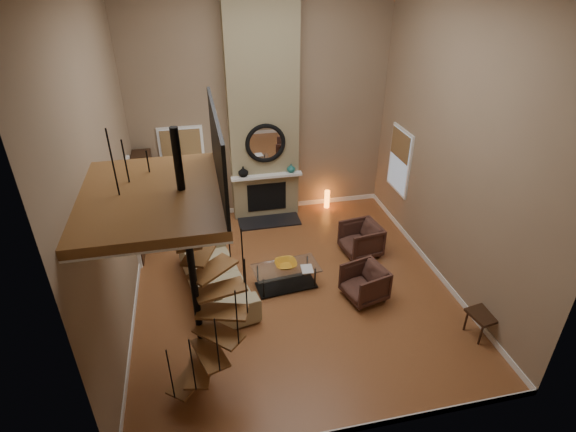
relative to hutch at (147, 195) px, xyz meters
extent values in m
cube|color=#A56335|center=(2.79, -2.76, -0.95)|extent=(6.00, 6.50, 0.01)
cube|color=#8B745A|center=(2.79, 0.49, 1.80)|extent=(6.00, 0.02, 5.50)
cube|color=#8B745A|center=(2.79, -6.01, 1.80)|extent=(6.00, 0.02, 5.50)
cube|color=#8B745A|center=(-0.21, -2.76, 1.80)|extent=(0.02, 6.50, 5.50)
cube|color=#8B745A|center=(5.79, -2.76, 1.80)|extent=(0.02, 6.50, 5.50)
cube|color=white|center=(2.79, 0.48, -0.89)|extent=(6.00, 0.02, 0.12)
cube|color=white|center=(2.79, -6.00, -0.89)|extent=(6.00, 0.02, 0.12)
cube|color=white|center=(-0.20, -2.76, -0.89)|extent=(0.02, 6.50, 0.12)
cube|color=white|center=(5.78, -2.76, -0.89)|extent=(0.02, 6.50, 0.12)
cube|color=#8B7E5A|center=(2.79, 0.30, 1.80)|extent=(1.60, 0.38, 5.50)
cube|color=black|center=(2.79, -0.19, -0.93)|extent=(1.50, 0.60, 0.04)
cube|color=black|center=(2.79, 0.10, -0.40)|extent=(0.95, 0.02, 0.72)
cube|color=white|center=(2.79, 0.02, 0.20)|extent=(1.70, 0.18, 0.06)
torus|color=black|center=(2.79, 0.08, 1.00)|extent=(0.94, 0.10, 0.94)
cylinder|color=white|center=(2.79, 0.09, 1.00)|extent=(0.80, 0.01, 0.80)
imported|color=black|center=(2.24, 0.06, 0.35)|extent=(0.24, 0.24, 0.25)
imported|color=#1A5E59|center=(3.39, 0.06, 0.33)|extent=(0.20, 0.20, 0.21)
cube|color=white|center=(0.89, 0.47, 0.65)|extent=(1.02, 0.04, 1.52)
cube|color=#8C9EB2|center=(0.89, 0.44, 0.65)|extent=(0.90, 0.01, 1.40)
cube|color=olive|center=(0.89, 0.43, 0.86)|extent=(0.90, 0.01, 0.98)
cube|color=white|center=(5.77, -0.76, 0.65)|extent=(0.04, 1.02, 1.52)
cube|color=#8C9EB2|center=(5.74, -0.76, 0.65)|extent=(0.01, 0.90, 1.40)
cube|color=olive|center=(5.73, -0.76, 1.03)|extent=(0.01, 0.90, 0.63)
cube|color=white|center=(-0.18, -0.96, 0.10)|extent=(0.06, 1.05, 2.16)
cube|color=#331D11|center=(-0.15, -0.96, 0.07)|extent=(0.05, 0.90, 2.05)
cube|color=#8C9EB2|center=(-0.12, -0.96, 0.50)|extent=(0.01, 0.60, 0.90)
cube|color=brown|center=(0.64, -4.56, 2.23)|extent=(1.70, 2.20, 0.12)
cube|color=white|center=(0.64, -4.56, 2.16)|extent=(1.70, 2.20, 0.03)
cube|color=black|center=(1.46, -4.56, 2.76)|extent=(0.04, 2.20, 0.94)
cylinder|color=black|center=(0.99, -4.56, 1.06)|extent=(0.10, 0.10, 4.02)
cube|color=brown|center=(0.76, -4.85, -0.69)|extent=(0.71, 0.78, 0.04)
cylinder|color=black|center=(0.54, -5.13, -0.22)|extent=(0.02, 0.02, 0.94)
cube|color=brown|center=(0.92, -4.92, -0.43)|extent=(0.46, 0.77, 0.04)
cylinder|color=black|center=(0.86, -5.27, 0.04)|extent=(0.02, 0.02, 0.94)
cube|color=brown|center=(1.10, -4.90, -0.17)|extent=(0.55, 0.79, 0.04)
cylinder|color=black|center=(1.21, -5.25, 0.30)|extent=(0.02, 0.02, 0.94)
cube|color=brown|center=(1.24, -4.81, 0.09)|extent=(0.75, 0.74, 0.04)
cylinder|color=black|center=(1.50, -5.06, 0.56)|extent=(0.02, 0.02, 0.94)
cube|color=brown|center=(1.33, -4.66, 0.35)|extent=(0.79, 0.53, 0.04)
cylinder|color=black|center=(1.68, -4.76, 0.82)|extent=(0.02, 0.02, 0.94)
cube|color=brown|center=(1.34, -4.49, 0.61)|extent=(0.77, 0.48, 0.04)
cylinder|color=black|center=(1.69, -4.41, 1.08)|extent=(0.02, 0.02, 0.94)
cube|color=brown|center=(1.26, -4.33, 0.87)|extent=(0.77, 0.72, 0.04)
cylinder|color=black|center=(1.54, -4.10, 1.34)|extent=(0.02, 0.02, 0.94)
cube|color=brown|center=(1.12, -4.23, 1.13)|extent=(0.58, 0.79, 0.04)
cylinder|color=black|center=(1.26, -3.89, 1.60)|extent=(0.02, 0.02, 0.94)
cube|color=brown|center=(0.95, -4.20, 1.39)|extent=(0.41, 0.75, 0.04)
cylinder|color=black|center=(0.91, -3.85, 1.86)|extent=(0.02, 0.02, 0.94)
cube|color=brown|center=(0.78, -4.26, 1.65)|extent=(0.68, 0.79, 0.04)
cylinder|color=black|center=(0.58, -3.96, 2.12)|extent=(0.02, 0.02, 0.94)
cube|color=brown|center=(0.67, -4.39, 1.91)|extent=(0.80, 0.64, 0.04)
cylinder|color=black|center=(0.35, -4.22, 2.38)|extent=(0.02, 0.02, 0.94)
cube|color=brown|center=(0.63, -4.56, 2.17)|extent=(0.72, 0.34, 0.04)
cylinder|color=black|center=(0.27, -4.56, 2.64)|extent=(0.02, 0.02, 0.94)
cube|color=#331D11|center=(0.00, 0.00, 0.00)|extent=(0.41, 0.86, 1.93)
imported|color=tan|center=(1.31, -2.51, -0.55)|extent=(1.43, 2.63, 0.73)
imported|color=#462820|center=(4.57, -1.91, -0.60)|extent=(0.88, 0.86, 0.71)
imported|color=#462820|center=(4.11, -3.34, -0.60)|extent=(0.89, 0.87, 0.67)
cube|color=silver|center=(2.68, -2.70, -0.51)|extent=(1.33, 0.76, 0.02)
cube|color=black|center=(2.68, -2.70, -0.92)|extent=(1.21, 0.65, 0.02)
cylinder|color=black|center=(2.18, -2.98, -0.73)|extent=(0.03, 0.03, 0.47)
cylinder|color=black|center=(3.22, -2.87, -0.73)|extent=(0.03, 0.03, 0.47)
cylinder|color=black|center=(2.14, -2.54, -0.73)|extent=(0.03, 0.03, 0.47)
cylinder|color=black|center=(3.17, -2.43, -0.73)|extent=(0.03, 0.03, 0.47)
imported|color=gold|center=(2.68, -2.65, -0.45)|extent=(0.43, 0.43, 0.11)
imported|color=gray|center=(3.03, -2.85, -0.49)|extent=(0.25, 0.31, 0.03)
cylinder|color=black|center=(1.35, -0.65, -0.93)|extent=(0.38, 0.38, 0.03)
cylinder|color=black|center=(1.35, -0.65, -0.15)|extent=(0.04, 0.04, 1.63)
cylinder|color=#F2E5C6|center=(1.35, -0.65, 0.60)|extent=(0.42, 0.42, 0.34)
cylinder|color=orange|center=(4.38, 0.23, -0.70)|extent=(0.13, 0.13, 0.47)
cube|color=#331D11|center=(5.68, -4.70, -0.51)|extent=(0.54, 0.54, 0.05)
cube|color=#331D11|center=(5.88, -4.66, -0.25)|extent=(0.12, 0.45, 0.55)
cylinder|color=#331D11|center=(5.53, -4.90, -0.74)|extent=(0.04, 0.04, 0.45)
cylinder|color=#331D11|center=(5.88, -4.84, -0.74)|extent=(0.04, 0.04, 0.45)
cylinder|color=#331D11|center=(5.47, -4.55, -0.74)|extent=(0.04, 0.04, 0.45)
cylinder|color=#331D11|center=(5.82, -4.49, -0.74)|extent=(0.04, 0.04, 0.45)
camera|label=1|loc=(1.21, -9.63, 4.75)|focal=28.21mm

